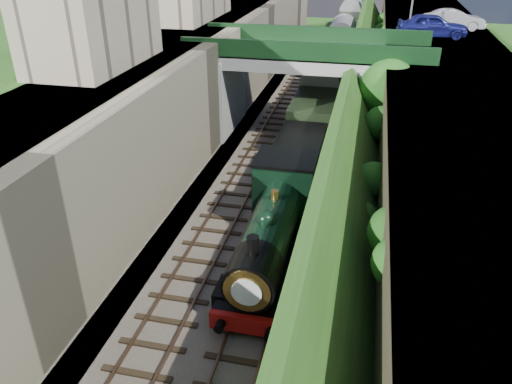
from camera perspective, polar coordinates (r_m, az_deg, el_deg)
trackbed at (r=33.08m, az=3.89°, el=4.13°), size 10.00×90.00×0.20m
retaining_wall at (r=33.10m, az=-5.51°, el=10.37°), size 1.00×90.00×7.00m
street_plateau_left at (r=34.32m, az=-11.17°, el=10.61°), size 6.00×90.00×7.00m
street_plateau_right at (r=32.07m, az=21.21°, el=7.31°), size 8.00×90.00×6.25m
embankment_slope at (r=30.32m, az=13.20°, el=6.93°), size 4.45×90.00×6.50m
track_left at (r=33.35m, az=0.50°, el=4.67°), size 2.50×90.00×0.20m
track_right at (r=32.88m, az=5.97°, el=4.16°), size 2.50×90.00×0.20m
road_bridge at (r=35.40m, az=6.72°, el=12.43°), size 16.00×6.40×7.25m
building_near at (r=28.11m, az=-18.16°, el=17.62°), size 4.00×8.00×4.00m
tree at (r=31.97m, az=15.10°, el=11.07°), size 3.60×3.80×6.60m
car_blue at (r=40.82m, az=19.50°, el=17.52°), size 5.17×2.44×1.71m
car_silver at (r=44.84m, az=21.71°, el=17.85°), size 4.73×1.92×1.53m
locomotive at (r=21.55m, az=2.01°, el=-4.29°), size 3.10×10.22×3.83m
tender at (r=28.10m, az=4.87°, el=3.04°), size 2.70×6.00×3.05m
coach_front at (r=39.71m, az=7.62°, el=11.03°), size 2.90×18.00×3.70m
coach_middle at (r=57.94m, az=9.64°, el=16.17°), size 2.90×18.00×3.70m
coach_rear at (r=76.44m, az=10.74°, el=18.84°), size 2.90×18.00×3.70m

